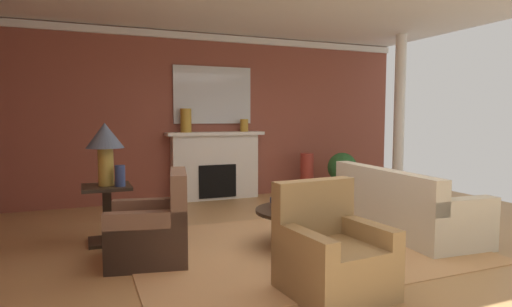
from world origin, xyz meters
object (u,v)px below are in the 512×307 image
(sofa, at_px, (402,210))
(vase_mantel_right, at_px, (244,125))
(armchair_near_window, at_px, (152,232))
(vase_on_side_table, at_px, (120,176))
(table_lamp, at_px, (105,142))
(vase_tall_corner, at_px, (307,174))
(side_table, at_px, (107,210))
(potted_plant, at_px, (342,170))
(fireplace, at_px, (215,168))
(mantel_mirror, at_px, (213,95))
(armchair_facing_fireplace, at_px, (332,258))
(coffee_table, at_px, (298,219))
(vase_mantel_left, at_px, (186,120))

(sofa, height_order, vase_mantel_right, vase_mantel_right)
(armchair_near_window, xyz_separation_m, vase_on_side_table, (-0.25, 0.74, 0.52))
(table_lamp, relative_size, vase_tall_corner, 0.92)
(table_lamp, height_order, vase_mantel_right, vase_mantel_right)
(sofa, bearing_deg, table_lamp, 165.05)
(side_table, xyz_separation_m, vase_on_side_table, (0.15, -0.12, 0.42))
(table_lamp, bearing_deg, potted_plant, 19.37)
(fireplace, height_order, potted_plant, fireplace)
(side_table, relative_size, table_lamp, 0.93)
(mantel_mirror, xyz_separation_m, vase_mantel_right, (0.55, -0.17, -0.56))
(armchair_facing_fireplace, height_order, coffee_table, armchair_facing_fireplace)
(fireplace, xyz_separation_m, side_table, (-2.01, -2.13, -0.19))
(potted_plant, bearing_deg, vase_mantel_left, 169.21)
(mantel_mirror, height_order, vase_tall_corner, mantel_mirror)
(side_table, bearing_deg, vase_mantel_right, 39.20)
(vase_mantel_right, height_order, vase_tall_corner, vase_mantel_right)
(armchair_near_window, relative_size, potted_plant, 1.14)
(vase_mantel_right, distance_m, vase_on_side_table, 3.31)
(fireplace, bearing_deg, table_lamp, -133.23)
(vase_tall_corner, bearing_deg, vase_mantel_left, 173.80)
(side_table, bearing_deg, potted_plant, 19.37)
(armchair_near_window, distance_m, table_lamp, 1.32)
(table_lamp, bearing_deg, vase_mantel_left, 55.06)
(coffee_table, relative_size, vase_tall_corner, 1.22)
(fireplace, xyz_separation_m, vase_on_side_table, (-1.86, -2.25, 0.24))
(side_table, height_order, table_lamp, table_lamp)
(armchair_near_window, relative_size, coffee_table, 0.95)
(fireplace, distance_m, vase_mantel_left, 1.03)
(vase_mantel_right, height_order, vase_mantel_left, vase_mantel_left)
(vase_mantel_left, bearing_deg, potted_plant, -10.79)
(armchair_facing_fireplace, relative_size, side_table, 1.36)
(side_table, relative_size, potted_plant, 0.84)
(sofa, bearing_deg, side_table, 165.05)
(table_lamp, bearing_deg, vase_tall_corner, 26.02)
(fireplace, bearing_deg, potted_plant, -14.37)
(vase_tall_corner, bearing_deg, mantel_mirror, 166.52)
(fireplace, relative_size, coffee_table, 1.80)
(armchair_near_window, relative_size, vase_on_side_table, 3.81)
(side_table, bearing_deg, vase_tall_corner, 26.02)
(mantel_mirror, xyz_separation_m, vase_on_side_table, (-1.86, -2.38, -1.09))
(table_lamp, relative_size, vase_on_side_table, 3.01)
(mantel_mirror, height_order, vase_mantel_right, mantel_mirror)
(armchair_facing_fireplace, height_order, table_lamp, table_lamp)
(potted_plant, bearing_deg, coffee_table, -132.12)
(table_lamp, height_order, vase_mantel_left, vase_mantel_left)
(armchair_facing_fireplace, bearing_deg, potted_plant, 55.18)
(table_lamp, bearing_deg, vase_on_side_table, -38.66)
(vase_mantel_right, bearing_deg, armchair_facing_fireplace, -101.02)
(vase_mantel_right, bearing_deg, coffee_table, -99.24)
(armchair_near_window, height_order, table_lamp, table_lamp)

